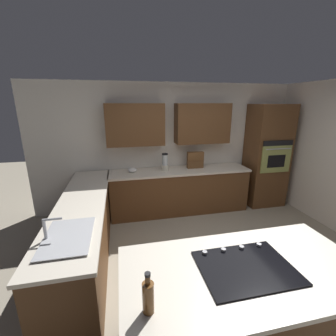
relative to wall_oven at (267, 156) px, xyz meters
name	(u,v)px	position (x,y,z in m)	size (l,w,h in m)	color
ground_plane	(217,263)	(1.85, 1.72, -1.09)	(14.00, 14.00, 0.00)	#9E937F
wall_back	(177,141)	(1.93, -0.32, 0.35)	(6.00, 0.44, 2.60)	white
lower_cabinets_back	(179,191)	(1.95, 0.00, -0.66)	(2.80, 0.60, 0.86)	brown
countertop_back	(180,171)	(1.95, 0.00, -0.21)	(2.84, 0.64, 0.04)	silver
lower_cabinets_side	(85,231)	(3.67, 1.17, -0.66)	(0.60, 2.90, 0.86)	brown
countertop_side	(82,202)	(3.67, 1.17, -0.21)	(0.64, 2.94, 0.04)	silver
island_base	(241,313)	(2.16, 2.84, -0.66)	(1.96, 0.93, 0.86)	brown
island_top	(246,270)	(2.16, 2.84, -0.21)	(2.04, 1.01, 0.04)	silver
wall_oven	(267,156)	(0.00, 0.00, 0.00)	(0.80, 0.66, 2.18)	brown
sink_unit	(67,236)	(3.68, 2.06, -0.17)	(0.46, 0.70, 0.23)	#515456
cooktop	(246,267)	(2.16, 2.83, -0.18)	(0.76, 0.56, 0.03)	black
blender	(165,163)	(2.25, -0.04, -0.04)	(0.15, 0.15, 0.35)	beige
mixing_bowl	(132,170)	(2.90, -0.04, -0.14)	(0.18, 0.18, 0.10)	white
spice_rack	(195,160)	(1.60, -0.08, -0.02)	(0.34, 0.11, 0.34)	brown
oil_bottle	(148,296)	(2.99, 3.06, -0.07)	(0.08, 0.08, 0.30)	brown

